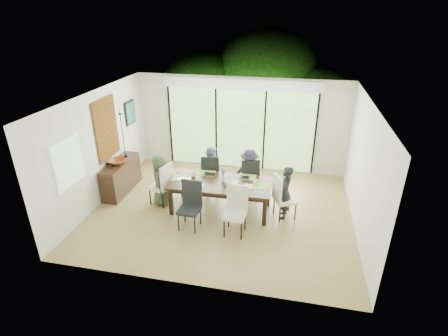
% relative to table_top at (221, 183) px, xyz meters
% --- Properties ---
extents(floor, '(6.00, 5.00, 0.01)m').
position_rel_table_top_xyz_m(floor, '(0.04, -0.03, -0.71)').
color(floor, brown).
rests_on(floor, ground).
extents(ceiling, '(6.00, 5.00, 0.01)m').
position_rel_table_top_xyz_m(ceiling, '(0.04, -0.03, 2.00)').
color(ceiling, white).
rests_on(ceiling, wall_back).
extents(wall_back, '(6.00, 0.02, 2.70)m').
position_rel_table_top_xyz_m(wall_back, '(0.04, 2.48, 0.65)').
color(wall_back, silver).
rests_on(wall_back, floor).
extents(wall_front, '(6.00, 0.02, 2.70)m').
position_rel_table_top_xyz_m(wall_front, '(0.04, -2.54, 0.65)').
color(wall_front, silver).
rests_on(wall_front, floor).
extents(wall_left, '(0.02, 5.00, 2.70)m').
position_rel_table_top_xyz_m(wall_left, '(-2.97, -0.03, 0.65)').
color(wall_left, silver).
rests_on(wall_left, floor).
extents(wall_right, '(0.02, 5.00, 2.70)m').
position_rel_table_top_xyz_m(wall_right, '(3.05, -0.03, 0.65)').
color(wall_right, beige).
rests_on(wall_right, floor).
extents(glass_doors, '(4.20, 0.02, 2.30)m').
position_rel_table_top_xyz_m(glass_doors, '(0.04, 2.44, 0.50)').
color(glass_doors, '#598C3F').
rests_on(glass_doors, wall_back).
extents(blinds_header, '(4.40, 0.06, 0.28)m').
position_rel_table_top_xyz_m(blinds_header, '(0.04, 2.43, 1.80)').
color(blinds_header, white).
rests_on(blinds_header, wall_back).
extents(mullion_a, '(0.05, 0.04, 2.30)m').
position_rel_table_top_xyz_m(mullion_a, '(-2.06, 2.43, 0.50)').
color(mullion_a, black).
rests_on(mullion_a, wall_back).
extents(mullion_b, '(0.05, 0.04, 2.30)m').
position_rel_table_top_xyz_m(mullion_b, '(-0.66, 2.43, 0.50)').
color(mullion_b, black).
rests_on(mullion_b, wall_back).
extents(mullion_c, '(0.05, 0.04, 2.30)m').
position_rel_table_top_xyz_m(mullion_c, '(0.74, 2.43, 0.50)').
color(mullion_c, black).
rests_on(mullion_c, wall_back).
extents(mullion_d, '(0.05, 0.04, 2.30)m').
position_rel_table_top_xyz_m(mullion_d, '(2.14, 2.43, 0.50)').
color(mullion_d, black).
rests_on(mullion_d, wall_back).
extents(side_window, '(0.02, 0.90, 1.00)m').
position_rel_table_top_xyz_m(side_window, '(-2.93, -1.23, 0.80)').
color(side_window, '#8CAD7F').
rests_on(side_window, wall_left).
extents(deck, '(6.00, 1.80, 0.10)m').
position_rel_table_top_xyz_m(deck, '(0.04, 3.37, -0.75)').
color(deck, '#503322').
rests_on(deck, ground).
extents(rail_top, '(6.00, 0.08, 0.06)m').
position_rel_table_top_xyz_m(rail_top, '(0.04, 4.17, -0.15)').
color(rail_top, '#533523').
rests_on(rail_top, deck).
extents(foliage_left, '(3.20, 3.20, 3.20)m').
position_rel_table_top_xyz_m(foliage_left, '(-1.76, 5.17, 0.74)').
color(foliage_left, '#14380F').
rests_on(foliage_left, ground).
extents(foliage_mid, '(4.00, 4.00, 4.00)m').
position_rel_table_top_xyz_m(foliage_mid, '(0.44, 5.77, 1.10)').
color(foliage_mid, '#14380F').
rests_on(foliage_mid, ground).
extents(foliage_right, '(2.80, 2.80, 2.80)m').
position_rel_table_top_xyz_m(foliage_right, '(2.24, 4.97, 0.56)').
color(foliage_right, '#14380F').
rests_on(foliage_right, ground).
extents(foliage_far, '(3.60, 3.60, 3.60)m').
position_rel_table_top_xyz_m(foliage_far, '(-0.56, 6.47, 0.92)').
color(foliage_far, '#14380F').
rests_on(foliage_far, ground).
extents(table_top, '(2.34, 1.07, 0.06)m').
position_rel_table_top_xyz_m(table_top, '(0.00, 0.00, 0.00)').
color(table_top, black).
rests_on(table_top, floor).
extents(table_apron, '(2.14, 0.88, 0.10)m').
position_rel_table_top_xyz_m(table_apron, '(0.00, -0.00, -0.09)').
color(table_apron, black).
rests_on(table_apron, floor).
extents(table_leg_fl, '(0.09, 0.09, 0.67)m').
position_rel_table_top_xyz_m(table_leg_fl, '(-1.08, -0.43, -0.37)').
color(table_leg_fl, black).
rests_on(table_leg_fl, floor).
extents(table_leg_fr, '(0.09, 0.09, 0.67)m').
position_rel_table_top_xyz_m(table_leg_fr, '(1.08, -0.43, -0.37)').
color(table_leg_fr, black).
rests_on(table_leg_fr, floor).
extents(table_leg_bl, '(0.09, 0.09, 0.67)m').
position_rel_table_top_xyz_m(table_leg_bl, '(-1.08, 0.43, -0.37)').
color(table_leg_bl, black).
rests_on(table_leg_bl, floor).
extents(table_leg_br, '(0.09, 0.09, 0.67)m').
position_rel_table_top_xyz_m(table_leg_br, '(1.08, 0.43, -0.37)').
color(table_leg_br, black).
rests_on(table_leg_br, floor).
extents(chair_left_end, '(0.55, 0.55, 1.07)m').
position_rel_table_top_xyz_m(chair_left_end, '(-1.50, -0.00, -0.17)').
color(chair_left_end, white).
rests_on(chair_left_end, floor).
extents(chair_right_end, '(0.60, 0.60, 1.07)m').
position_rel_table_top_xyz_m(chair_right_end, '(1.50, -0.00, -0.17)').
color(chair_right_end, white).
rests_on(chair_right_end, floor).
extents(chair_far_left, '(0.53, 0.53, 1.07)m').
position_rel_table_top_xyz_m(chair_far_left, '(-0.45, 0.85, -0.17)').
color(chair_far_left, black).
rests_on(chair_far_left, floor).
extents(chair_far_right, '(0.55, 0.55, 1.07)m').
position_rel_table_top_xyz_m(chair_far_right, '(0.55, 0.85, -0.17)').
color(chair_far_right, black).
rests_on(chair_far_right, floor).
extents(chair_near_left, '(0.47, 0.47, 1.07)m').
position_rel_table_top_xyz_m(chair_near_left, '(-0.50, -0.87, -0.17)').
color(chair_near_left, black).
rests_on(chair_near_left, floor).
extents(chair_near_right, '(0.47, 0.47, 1.07)m').
position_rel_table_top_xyz_m(chair_near_right, '(0.50, -0.87, -0.17)').
color(chair_near_right, silver).
rests_on(chair_near_right, floor).
extents(person_left_end, '(0.45, 0.64, 1.26)m').
position_rel_table_top_xyz_m(person_left_end, '(-1.48, -0.00, -0.07)').
color(person_left_end, '#394830').
rests_on(person_left_end, floor).
extents(person_right_end, '(0.39, 0.60, 1.26)m').
position_rel_table_top_xyz_m(person_right_end, '(1.48, -0.00, -0.07)').
color(person_right_end, black).
rests_on(person_right_end, floor).
extents(person_far_left, '(0.61, 0.41, 1.26)m').
position_rel_table_top_xyz_m(person_far_left, '(-0.45, 0.83, -0.07)').
color(person_far_left, '#7A9DB1').
rests_on(person_far_left, floor).
extents(person_far_right, '(0.63, 0.44, 1.26)m').
position_rel_table_top_xyz_m(person_far_right, '(0.55, 0.83, -0.07)').
color(person_far_right, '#282132').
rests_on(person_far_right, floor).
extents(placemat_left, '(0.43, 0.31, 0.01)m').
position_rel_table_top_xyz_m(placemat_left, '(-0.95, -0.00, 0.03)').
color(placemat_left, '#97AB3D').
rests_on(placemat_left, table_top).
extents(placemat_right, '(0.43, 0.31, 0.01)m').
position_rel_table_top_xyz_m(placemat_right, '(0.95, -0.00, 0.03)').
color(placemat_right, '#7EB641').
rests_on(placemat_right, table_top).
extents(placemat_far_l, '(0.43, 0.31, 0.01)m').
position_rel_table_top_xyz_m(placemat_far_l, '(-0.45, 0.40, 0.03)').
color(placemat_far_l, '#8DB540').
rests_on(placemat_far_l, table_top).
extents(placemat_far_r, '(0.43, 0.31, 0.01)m').
position_rel_table_top_xyz_m(placemat_far_r, '(0.55, 0.40, 0.03)').
color(placemat_far_r, '#8BA93C').
rests_on(placemat_far_r, table_top).
extents(placemat_paper, '(0.43, 0.31, 0.01)m').
position_rel_table_top_xyz_m(placemat_paper, '(-0.55, -0.30, 0.03)').
color(placemat_paper, white).
rests_on(placemat_paper, table_top).
extents(tablet_far_l, '(0.25, 0.18, 0.01)m').
position_rel_table_top_xyz_m(tablet_far_l, '(-0.35, 0.35, 0.04)').
color(tablet_far_l, black).
rests_on(tablet_far_l, table_top).
extents(tablet_far_r, '(0.23, 0.17, 0.01)m').
position_rel_table_top_xyz_m(tablet_far_r, '(0.50, 0.35, 0.04)').
color(tablet_far_r, black).
rests_on(tablet_far_r, table_top).
extents(papers, '(0.29, 0.21, 0.00)m').
position_rel_table_top_xyz_m(papers, '(0.70, -0.05, 0.03)').
color(papers, white).
rests_on(papers, table_top).
extents(platter_base, '(0.25, 0.25, 0.02)m').
position_rel_table_top_xyz_m(platter_base, '(-0.55, -0.30, 0.05)').
color(platter_base, white).
rests_on(platter_base, table_top).
extents(platter_snacks, '(0.19, 0.19, 0.01)m').
position_rel_table_top_xyz_m(platter_snacks, '(-0.55, -0.30, 0.06)').
color(platter_snacks, orange).
rests_on(platter_snacks, table_top).
extents(vase, '(0.08, 0.08, 0.12)m').
position_rel_table_top_xyz_m(vase, '(0.05, 0.05, 0.09)').
color(vase, silver).
rests_on(vase, table_top).
extents(hyacinth_stems, '(0.04, 0.04, 0.16)m').
position_rel_table_top_xyz_m(hyacinth_stems, '(0.05, 0.05, 0.20)').
color(hyacinth_stems, '#337226').
rests_on(hyacinth_stems, table_top).
extents(hyacinth_blooms, '(0.11, 0.11, 0.11)m').
position_rel_table_top_xyz_m(hyacinth_blooms, '(0.05, 0.05, 0.30)').
color(hyacinth_blooms, '#4F5AC7').
rests_on(hyacinth_blooms, table_top).
extents(laptop, '(0.35, 0.26, 0.03)m').
position_rel_table_top_xyz_m(laptop, '(-0.85, -0.10, 0.04)').
color(laptop, silver).
rests_on(laptop, table_top).
extents(cup_a, '(0.17, 0.17, 0.09)m').
position_rel_table_top_xyz_m(cup_a, '(-0.70, 0.15, 0.08)').
color(cup_a, white).
rests_on(cup_a, table_top).
extents(cup_b, '(0.13, 0.13, 0.09)m').
position_rel_table_top_xyz_m(cup_b, '(0.15, -0.10, 0.07)').
color(cup_b, white).
rests_on(cup_b, table_top).
extents(cup_c, '(0.17, 0.17, 0.09)m').
position_rel_table_top_xyz_m(cup_c, '(0.80, 0.10, 0.08)').
color(cup_c, white).
rests_on(cup_c, table_top).
extents(book, '(0.17, 0.22, 0.02)m').
position_rel_table_top_xyz_m(book, '(0.25, 0.05, 0.04)').
color(book, white).
rests_on(book, table_top).
extents(sideboard, '(0.41, 1.47, 0.83)m').
position_rel_table_top_xyz_m(sideboard, '(-2.72, 0.39, -0.29)').
color(sideboard, black).
rests_on(sideboard, floor).
extents(bowl, '(0.44, 0.44, 0.11)m').
position_rel_table_top_xyz_m(bowl, '(-2.72, 0.29, 0.18)').
color(bowl, brown).
rests_on(bowl, sideboard).
extents(candlestick_base, '(0.09, 0.09, 0.04)m').
position_rel_table_top_xyz_m(candlestick_base, '(-2.72, 0.74, 0.14)').
color(candlestick_base, black).
rests_on(candlestick_base, sideboard).
extents(candlestick_shaft, '(0.02, 0.02, 1.15)m').
position_rel_table_top_xyz_m(candlestick_shaft, '(-2.72, 0.74, 0.72)').
color(candlestick_shaft, black).
rests_on(candlestick_shaft, sideboard).
extents(candlestick_pan, '(0.09, 0.09, 0.03)m').
position_rel_table_top_xyz_m(candlestick_pan, '(-2.72, 0.74, 1.29)').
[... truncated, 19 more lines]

